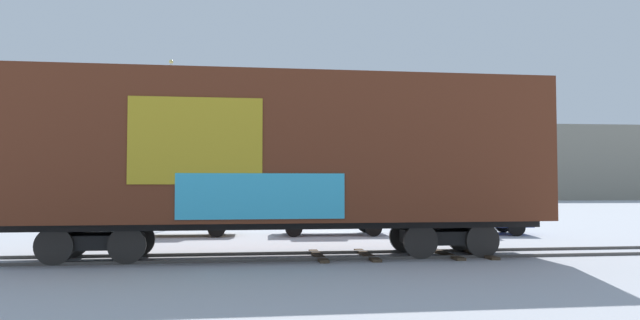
{
  "coord_description": "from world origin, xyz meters",
  "views": [
    {
      "loc": [
        -1.43,
        -15.42,
        1.94
      ],
      "look_at": [
        0.19,
        1.63,
        2.68
      ],
      "focal_mm": 32.35,
      "sensor_mm": 36.0,
      "label": 1
    }
  ],
  "objects_px": {
    "flagpole": "(172,120)",
    "parked_car_tan": "(174,214)",
    "parked_car_white": "(329,213)",
    "freight_car": "(277,152)",
    "parked_car_blue": "(470,213)"
  },
  "relations": [
    {
      "from": "parked_car_tan",
      "to": "parked_car_white",
      "type": "bearing_deg",
      "value": -0.47
    },
    {
      "from": "freight_car",
      "to": "parked_car_white",
      "type": "relative_size",
      "value": 3.26
    },
    {
      "from": "flagpole",
      "to": "parked_car_tan",
      "type": "relative_size",
      "value": 1.56
    },
    {
      "from": "flagpole",
      "to": "parked_car_tan",
      "type": "height_order",
      "value": "flagpole"
    },
    {
      "from": "flagpole",
      "to": "parked_car_blue",
      "type": "xyz_separation_m",
      "value": [
        12.12,
        -3.46,
        -3.94
      ]
    },
    {
      "from": "freight_car",
      "to": "parked_car_blue",
      "type": "bearing_deg",
      "value": 40.79
    },
    {
      "from": "freight_car",
      "to": "parked_car_white",
      "type": "distance_m",
      "value": 7.52
    },
    {
      "from": "parked_car_white",
      "to": "parked_car_blue",
      "type": "height_order",
      "value": "parked_car_white"
    },
    {
      "from": "parked_car_white",
      "to": "freight_car",
      "type": "bearing_deg",
      "value": -107.43
    },
    {
      "from": "parked_car_tan",
      "to": "parked_car_blue",
      "type": "relative_size",
      "value": 1.06
    },
    {
      "from": "parked_car_tan",
      "to": "parked_car_white",
      "type": "distance_m",
      "value": 5.94
    },
    {
      "from": "parked_car_tan",
      "to": "parked_car_white",
      "type": "relative_size",
      "value": 1.07
    },
    {
      "from": "freight_car",
      "to": "parked_car_tan",
      "type": "xyz_separation_m",
      "value": [
        -3.76,
        6.98,
        -2.0
      ]
    },
    {
      "from": "flagpole",
      "to": "parked_car_tan",
      "type": "distance_m",
      "value": 5.1
    },
    {
      "from": "parked_car_tan",
      "to": "parked_car_white",
      "type": "xyz_separation_m",
      "value": [
        5.94,
        -0.05,
        0.03
      ]
    }
  ]
}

